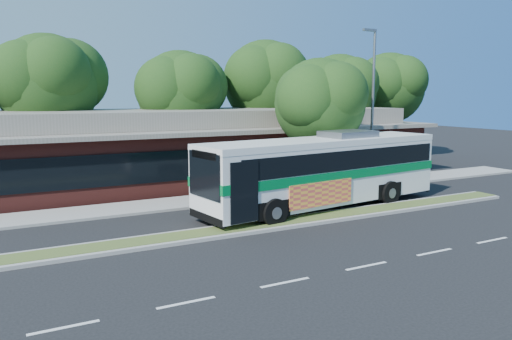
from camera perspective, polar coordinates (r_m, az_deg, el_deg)
name	(u,v)px	position (r m, az deg, el deg)	size (l,w,h in m)	color
ground	(284,229)	(20.28, 3.26, -6.74)	(120.00, 120.00, 0.00)	black
median_strip	(277,224)	(20.75, 2.40, -6.16)	(26.00, 1.10, 0.15)	#3B4D21
sidewalk	(220,199)	(25.79, -4.14, -3.29)	(44.00, 2.60, 0.12)	gray
plaza_building	(177,147)	(31.55, -9.03, 2.61)	(33.20, 11.20, 4.45)	#5A211C
lamp_post	(372,103)	(30.09, 13.13, 7.50)	(0.93, 0.18, 9.07)	slate
tree_bg_b	(55,82)	(33.06, -22.01, 9.33)	(6.69, 6.00, 9.00)	black
tree_bg_c	(185,91)	(33.88, -8.09, 8.90)	(6.24, 5.60, 8.26)	black
tree_bg_d	(270,80)	(37.78, 1.59, 10.19)	(6.91, 6.20, 9.37)	black
tree_bg_e	(342,90)	(40.23, 9.82, 9.01)	(6.47, 5.80, 8.50)	black
tree_bg_f	(391,87)	(44.90, 15.20, 9.18)	(6.69, 6.00, 8.92)	black
transit_bus	(324,166)	(23.81, 7.80, 0.45)	(13.14, 4.45, 3.62)	white
sidewalk_tree	(324,102)	(28.35, 7.77, 7.75)	(5.61, 5.03, 7.38)	black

